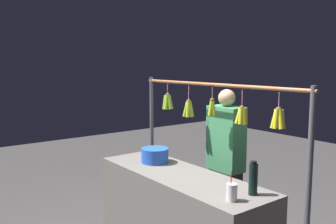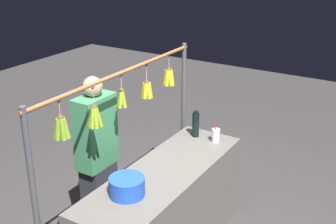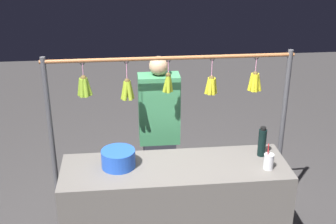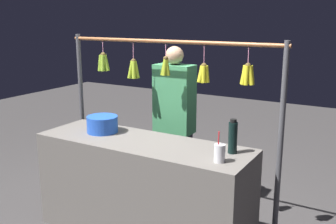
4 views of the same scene
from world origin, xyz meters
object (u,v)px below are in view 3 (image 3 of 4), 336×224
Objects in this scene: blue_bucket at (118,158)px; vendor_person at (159,138)px; drink_cup at (269,161)px; water_bottle at (262,142)px.

blue_bucket is 0.73m from vendor_person.
drink_cup is 0.14× the size of vendor_person.
water_bottle is 0.23m from drink_cup.
drink_cup is at bearing 136.17° from vendor_person.
blue_bucket is at bearing 2.90° from water_bottle.
water_bottle is 1.19m from blue_bucket.
vendor_person is at bearing -34.14° from water_bottle.
vendor_person is at bearing -121.92° from blue_bucket.
drink_cup is at bearing 87.71° from water_bottle.
water_bottle is at bearing -92.29° from drink_cup.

